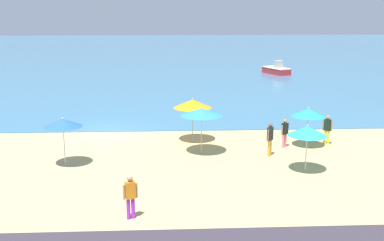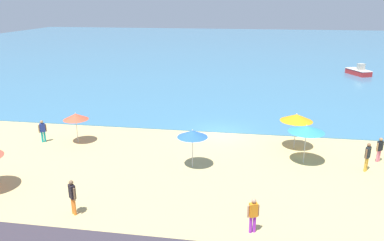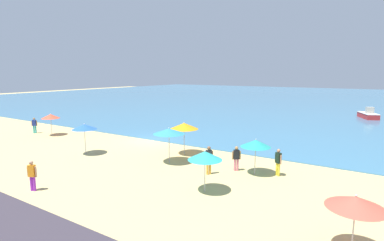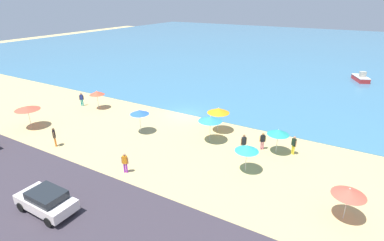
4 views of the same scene
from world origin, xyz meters
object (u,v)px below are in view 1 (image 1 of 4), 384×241
at_px(bather_0, 285,132).
at_px(beach_umbrella_4, 201,112).
at_px(beach_umbrella_2, 63,123).
at_px(bather_4, 270,137).
at_px(beach_umbrella_5, 307,131).
at_px(bather_2, 327,128).
at_px(skiff_nearshore, 276,70).
at_px(bather_1, 130,195).
at_px(beach_umbrella_3, 308,112).
at_px(beach_umbrella_7, 192,104).

bearing_deg(bather_0, beach_umbrella_4, -168.81).
relative_size(beach_umbrella_2, bather_4, 1.36).
distance_m(beach_umbrella_4, bather_4, 3.83).
relative_size(beach_umbrella_5, bather_2, 1.36).
relative_size(beach_umbrella_5, skiff_nearshore, 0.54).
bearing_deg(bather_2, skiff_nearshore, 82.88).
xyz_separation_m(bather_0, bather_2, (2.58, 0.49, 0.04)).
xyz_separation_m(bather_1, bather_2, (10.48, 9.49, 0.01)).
height_order(beach_umbrella_3, bather_1, beach_umbrella_3).
height_order(bather_0, bather_4, bather_4).
bearing_deg(bather_2, beach_umbrella_7, 172.61).
height_order(beach_umbrella_2, beach_umbrella_4, beach_umbrella_4).
xyz_separation_m(bather_0, bather_1, (-7.91, -9.00, 0.03)).
relative_size(bather_0, bather_4, 0.90).
distance_m(bather_4, skiff_nearshore, 32.79).
distance_m(beach_umbrella_3, beach_umbrella_5, 4.33).
bearing_deg(bather_2, bather_1, -137.84).
bearing_deg(beach_umbrella_7, beach_umbrella_4, -81.81).
bearing_deg(bather_1, bather_0, 48.69).
distance_m(beach_umbrella_5, bather_0, 4.29).
height_order(bather_0, skiff_nearshore, skiff_nearshore).
bearing_deg(bather_1, beach_umbrella_7, 74.91).
bearing_deg(bather_1, beach_umbrella_5, 31.46).
bearing_deg(beach_umbrella_4, skiff_nearshore, 70.57).
xyz_separation_m(beach_umbrella_3, beach_umbrella_5, (-1.25, -4.15, 0.02)).
bearing_deg(beach_umbrella_5, bather_1, -148.54).
relative_size(beach_umbrella_7, bather_0, 1.57).
xyz_separation_m(beach_umbrella_4, bather_2, (7.31, 1.43, -1.32)).
height_order(beach_umbrella_2, beach_umbrella_5, beach_umbrella_2).
height_order(beach_umbrella_4, bather_2, beach_umbrella_4).
relative_size(beach_umbrella_7, skiff_nearshore, 0.60).
relative_size(beach_umbrella_4, skiff_nearshore, 0.60).
bearing_deg(skiff_nearshore, bather_2, -97.12).
height_order(bather_0, bather_1, bather_1).
bearing_deg(beach_umbrella_3, bather_1, -135.56).
xyz_separation_m(beach_umbrella_2, skiff_nearshore, (17.91, 32.99, -1.68)).
bearing_deg(beach_umbrella_4, bather_4, -10.24).
bearing_deg(beach_umbrella_5, bather_2, 61.18).
relative_size(beach_umbrella_3, beach_umbrella_7, 0.89).
bearing_deg(skiff_nearshore, beach_umbrella_2, -118.49).
bearing_deg(bather_0, skiff_nearshore, 78.26).
bearing_deg(beach_umbrella_3, beach_umbrella_5, -106.74).
height_order(beach_umbrella_5, bather_0, beach_umbrella_5).
xyz_separation_m(beach_umbrella_3, skiff_nearshore, (5.03, 30.34, -1.48)).
height_order(beach_umbrella_4, beach_umbrella_5, beach_umbrella_4).
height_order(beach_umbrella_4, skiff_nearshore, beach_umbrella_4).
xyz_separation_m(beach_umbrella_4, beach_umbrella_7, (-0.35, 2.42, -0.03)).
bearing_deg(bather_4, bather_0, 53.52).
bearing_deg(beach_umbrella_7, skiff_nearshore, 68.47).
bearing_deg(beach_umbrella_5, skiff_nearshore, 79.68).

